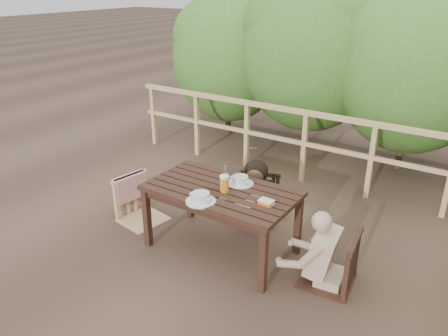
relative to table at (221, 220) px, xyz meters
The scene contains 15 objects.
ground 0.34m from the table, ahead, with size 60.00×60.00×0.00m, color brown.
table is the anchor object (origin of this frame).
chair_left 1.09m from the table, behind, with size 0.48×0.48×0.96m, color tan.
chair_far 0.77m from the table, 91.31° to the left, with size 0.48×0.48×0.96m, color black.
chair_right 1.13m from the table, ahead, with size 0.49×0.49×0.99m, color black.
woman 0.82m from the table, 91.27° to the left, with size 0.48×0.59×1.19m, color black, non-canonical shape.
diner_right 1.17m from the table, ahead, with size 0.47×0.58×1.16m, color #CEAB8C, non-canonical shape.
railing 2.01m from the table, 90.00° to the left, with size 5.60×0.10×1.01m, color tan.
hedge_row 3.58m from the table, 82.87° to the left, with size 6.60×1.60×3.80m, color #3B6926, non-canonical shape.
soup_near 0.50m from the table, 93.02° to the right, with size 0.28×0.28×0.09m, color white.
soup_far 0.45m from the table, 67.25° to the left, with size 0.27×0.27×0.09m, color white.
beer_glass 0.44m from the table, 24.76° to the right, with size 0.09×0.09×0.18m, color orange.
bottle 0.46m from the table, 97.83° to the left, with size 0.05×0.05×0.22m, color white.
tumbler 0.51m from the table, 53.73° to the right, with size 0.07×0.07×0.08m, color white.
butter_tub 0.64m from the table, ahead, with size 0.14×0.10×0.06m, color white.
Camera 1 is at (2.16, -3.21, 2.60)m, focal length 35.23 mm.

